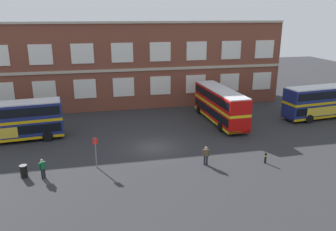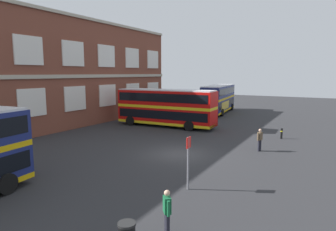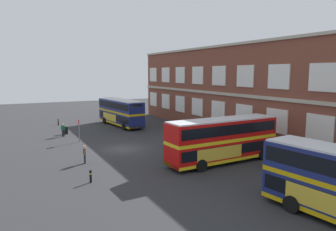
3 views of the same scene
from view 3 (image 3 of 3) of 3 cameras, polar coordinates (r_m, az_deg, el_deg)
name	(u,v)px [view 3 (image 3 of 3)]	position (r m, az deg, el deg)	size (l,w,h in m)	color
ground_plane	(140,147)	(35.45, -5.14, -5.65)	(120.00, 120.00, 0.00)	#2B2B2D
brick_terminal_building	(242,91)	(44.50, 13.31, 4.39)	(45.46, 8.19, 11.76)	brown
double_decker_near	(120,112)	(49.37, -8.60, 0.65)	(11.21, 3.76, 4.07)	navy
double_decker_middle	(223,139)	(29.28, 9.88, -4.30)	(3.20, 11.09, 4.07)	red
waiting_passenger	(63,129)	(42.83, -18.46, -2.41)	(0.55, 0.50, 1.70)	black
second_passenger	(85,153)	(29.78, -14.84, -6.64)	(0.63, 0.35, 1.70)	black
bus_stand_flag	(79,128)	(38.86, -15.80, -2.26)	(0.44, 0.10, 2.70)	slate
station_litter_bin	(66,130)	(44.52, -17.98, -2.55)	(0.60, 0.60, 1.03)	black
safety_bollard_west	(91,176)	(24.80, -13.82, -10.60)	(0.19, 0.19, 0.95)	black
safety_bollard_east	(58,122)	(52.24, -19.24, -1.15)	(0.19, 0.19, 0.95)	black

